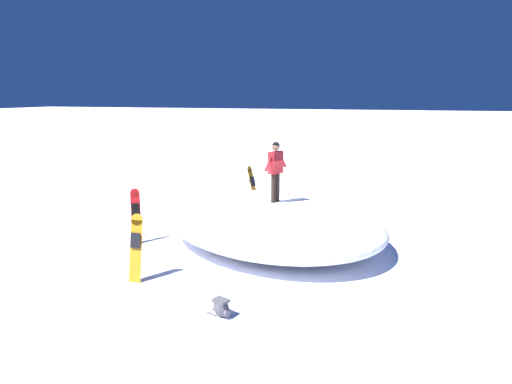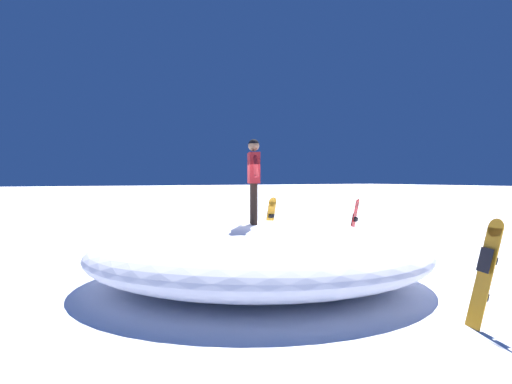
{
  "view_description": "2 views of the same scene",
  "coord_description": "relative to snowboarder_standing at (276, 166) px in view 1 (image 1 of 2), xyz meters",
  "views": [
    {
      "loc": [
        3.63,
        -11.22,
        4.37
      ],
      "look_at": [
        0.06,
        0.16,
        1.59
      ],
      "focal_mm": 29.24,
      "sensor_mm": 36.0,
      "label": 1
    },
    {
      "loc": [
        4.23,
        7.65,
        2.2
      ],
      "look_at": [
        0.66,
        0.83,
        1.94
      ],
      "focal_mm": 26.72,
      "sensor_mm": 36.0,
      "label": 2
    }
  ],
  "objects": [
    {
      "name": "snowboard_primary_upright",
      "position": [
        -1.93,
        3.77,
        -1.5
      ],
      "size": [
        0.49,
        0.4,
        1.62
      ],
      "color": "orange",
      "rests_on": "ground"
    },
    {
      "name": "snowboarder_standing",
      "position": [
        0.0,
        0.0,
        0.0
      ],
      "size": [
        0.45,
        1.03,
        1.8
      ],
      "color": "black",
      "rests_on": "snow_mound"
    },
    {
      "name": "snow_mound",
      "position": [
        -0.12,
        0.02,
        -1.71
      ],
      "size": [
        8.86,
        8.11,
        1.24
      ],
      "primitive_type": "ellipsoid",
      "rotation": [
        0.0,
        0.0,
        2.7
      ],
      "color": "white",
      "rests_on": "ground"
    },
    {
      "name": "ground",
      "position": [
        -0.55,
        -0.51,
        -2.33
      ],
      "size": [
        240.0,
        240.0,
        0.0
      ],
      "primitive_type": "plane",
      "color": "white"
    },
    {
      "name": "backpack_near",
      "position": [
        0.12,
        -4.65,
        -2.14
      ],
      "size": [
        0.57,
        0.38,
        0.38
      ],
      "color": "#4C4C51",
      "rests_on": "ground"
    },
    {
      "name": "snowboard_tertiary_upright",
      "position": [
        -3.97,
        -1.34,
        -1.48
      ],
      "size": [
        0.39,
        0.4,
        1.65
      ],
      "color": "red",
      "rests_on": "ground"
    },
    {
      "name": "snowboard_secondary_upright",
      "position": [
        -2.47,
        -3.63,
        -1.5
      ],
      "size": [
        0.34,
        0.41,
        1.61
      ],
      "color": "orange",
      "rests_on": "ground"
    }
  ]
}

